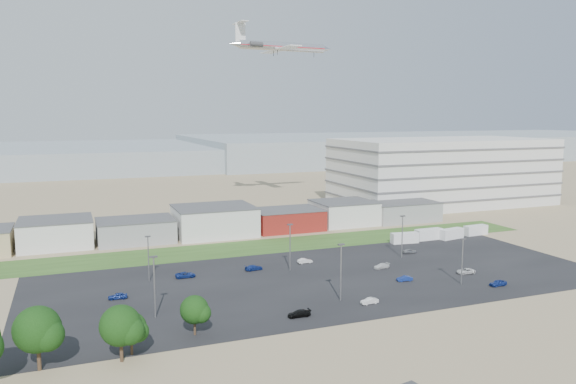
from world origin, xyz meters
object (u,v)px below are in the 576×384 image
parked_car_2 (498,283)px  parked_car_11 (305,261)px  parked_car_13 (370,301)px  parked_car_1 (405,279)px  parked_car_6 (254,268)px  parked_car_3 (299,313)px  box_trailer_a (405,238)px  parked_car_9 (185,275)px  parked_car_10 (129,332)px  parked_car_12 (382,266)px  parked_car_0 (466,271)px  parked_car_5 (118,296)px  parked_car_8 (410,251)px  airliner (282,46)px

parked_car_2 → parked_car_11: bearing=-137.1°
parked_car_13 → parked_car_1: bearing=122.0°
parked_car_2 → parked_car_6: parked_car_2 is taller
parked_car_2 → parked_car_3: (-43.90, -1.41, -0.04)m
box_trailer_a → parked_car_9: box_trailer_a is taller
parked_car_1 → parked_car_10: parked_car_10 is taller
parked_car_1 → parked_car_9: (-41.68, 19.12, 0.05)m
parked_car_6 → parked_car_12: parked_car_6 is taller
parked_car_0 → parked_car_11: (-29.00, 20.72, 0.01)m
parked_car_13 → parked_car_5: bearing=-117.9°
parked_car_5 → parked_car_10: (0.08, -19.07, 0.02)m
parked_car_5 → parked_car_12: bearing=94.2°
parked_car_13 → parked_car_8: bearing=133.0°
parked_car_10 → parked_car_5: bearing=-3.2°
parked_car_12 → parked_car_2: bearing=29.4°
box_trailer_a → parked_car_9: 61.97m
parked_car_0 → parked_car_9: bearing=-102.9°
parked_car_1 → parked_car_10: 56.89m
box_trailer_a → parked_car_10: box_trailer_a is taller
parked_car_5 → parked_car_6: size_ratio=0.87×
parked_car_2 → parked_car_6: (-42.13, 28.93, -0.04)m
parked_car_12 → box_trailer_a: bearing=128.5°
parked_car_11 → parked_car_12: (14.21, -10.37, -0.02)m
box_trailer_a → parked_car_13: (-33.16, -39.45, -0.84)m
box_trailer_a → parked_car_10: 84.97m
parked_car_11 → parked_car_0: bearing=-126.0°
parked_car_11 → parked_car_6: bearing=95.4°
parked_car_3 → parked_car_12: 35.87m
parked_car_12 → parked_car_13: (-14.40, -19.89, -0.00)m
parked_car_8 → parked_car_9: parked_car_9 is taller
parked_car_10 → parked_car_13: parked_car_10 is taller
box_trailer_a → parked_car_9: size_ratio=1.73×
airliner → parked_car_8: size_ratio=11.69×
airliner → parked_car_10: bearing=-124.6°
parked_car_10 → parked_car_2: bearing=-93.8°
parked_car_5 → parked_car_9: 17.25m
parked_car_0 → parked_car_3: parked_car_3 is taller
parked_car_1 → parked_car_13: (-13.79, -9.72, 0.01)m
parked_car_8 → airliner: bearing=8.1°
parked_car_3 → parked_car_5: bearing=-125.2°
parked_car_11 → parked_car_13: bearing=179.2°
parked_car_1 → parked_car_13: 16.87m
parked_car_2 → parked_car_11: 42.08m
parked_car_2 → parked_car_6: 51.10m
parked_car_5 → parked_car_8: size_ratio=1.02×
parked_car_3 → parked_car_12: size_ratio=1.06×
parked_car_2 → parked_car_10: bearing=-91.5°
parked_car_9 → parked_car_12: parked_car_9 is taller
parked_car_1 → parked_car_2: size_ratio=0.90×
parked_car_3 → parked_car_6: bearing=178.3°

